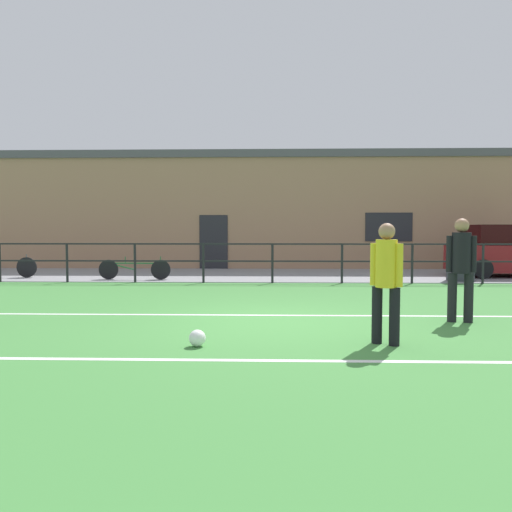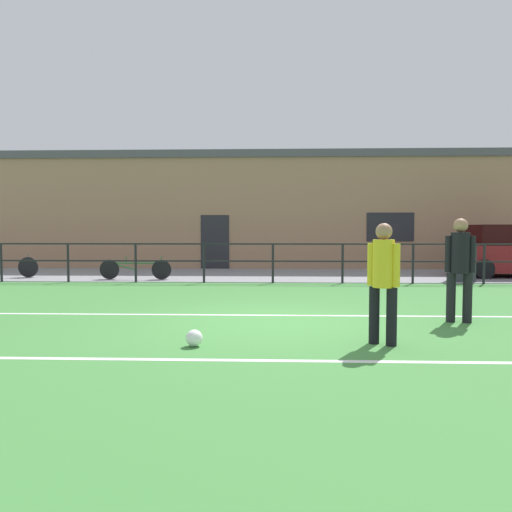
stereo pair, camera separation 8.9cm
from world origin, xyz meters
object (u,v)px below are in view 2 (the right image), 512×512
Objects in this scene: player_striker at (383,276)px; bicycle_parked_1 at (1,267)px; parked_car_red at (512,252)px; bicycle_parked_0 at (135,269)px; trash_bin_0 at (462,262)px; soccer_ball_match at (194,338)px; player_goalkeeper at (460,264)px.

bicycle_parked_1 is (-10.18, 8.85, -0.57)m from player_striker.
bicycle_parked_0 is at bearing -173.08° from parked_car_red.
parked_car_red reaches higher than bicycle_parked_1.
player_striker reaches higher than trash_bin_0.
soccer_ball_match is (-2.52, -0.21, -0.82)m from player_striker.
soccer_ball_match is 9.14m from bicycle_parked_0.
player_goalkeeper reaches higher than trash_bin_0.
bicycle_parked_0 is 9.80m from trash_bin_0.
player_goalkeeper is at bearing -42.29° from bicycle_parked_0.
player_goalkeeper is 7.72× the size of soccer_ball_match.
trash_bin_0 is at bearing -2.48° from bicycle_parked_1.
player_striker is 0.74× the size of bicycle_parked_0.
bicycle_parked_0 is at bearing 179.30° from trash_bin_0.
bicycle_parked_0 is (-3.20, 8.56, 0.22)m from soccer_ball_match.
player_goalkeeper reaches higher than player_striker.
bicycle_parked_0 is 1.99× the size of trash_bin_0.
player_goalkeeper is at bearing 24.38° from soccer_ball_match.
bicycle_parked_0 is (-5.72, 8.35, -0.59)m from player_striker.
player_striker reaches higher than bicycle_parked_1.
soccer_ball_match is (-4.15, -1.88, -0.87)m from player_goalkeeper.
parked_car_red is at bearing -90.01° from player_striker.
bicycle_parked_1 is at bearing -176.67° from parked_car_red.
parked_car_red reaches higher than soccer_ball_match.
soccer_ball_match is 0.09× the size of bicycle_parked_1.
player_striker reaches higher than bicycle_parked_0.
player_striker is 2.66m from soccer_ball_match.
player_goalkeeper is at bearing -110.55° from trash_bin_0.
trash_bin_0 is (2.46, 6.56, -0.40)m from player_goalkeeper.
bicycle_parked_1 reaches higher than soccer_ball_match.
bicycle_parked_1 reaches higher than bicycle_parked_0.
soccer_ball_match is at bearing -131.33° from parked_car_red.
player_goalkeeper is at bearing -119.82° from parked_car_red.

